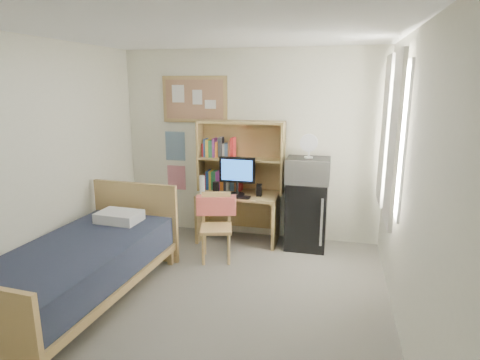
% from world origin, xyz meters
% --- Properties ---
extents(floor, '(3.60, 4.20, 0.02)m').
position_xyz_m(floor, '(0.00, 0.00, -0.01)').
color(floor, gray).
rests_on(floor, ground).
extents(ceiling, '(3.60, 4.20, 0.02)m').
position_xyz_m(ceiling, '(0.00, 0.00, 2.60)').
color(ceiling, white).
rests_on(ceiling, wall_back).
extents(wall_back, '(3.60, 0.04, 2.60)m').
position_xyz_m(wall_back, '(0.00, 2.10, 1.30)').
color(wall_back, white).
rests_on(wall_back, floor).
extents(wall_front, '(3.60, 0.04, 2.60)m').
position_xyz_m(wall_front, '(0.00, -2.10, 1.30)').
color(wall_front, white).
rests_on(wall_front, floor).
extents(wall_left, '(0.04, 4.20, 2.60)m').
position_xyz_m(wall_left, '(-1.80, 0.00, 1.30)').
color(wall_left, white).
rests_on(wall_left, floor).
extents(wall_right, '(0.04, 4.20, 2.60)m').
position_xyz_m(wall_right, '(1.80, 0.00, 1.30)').
color(wall_right, white).
rests_on(wall_right, floor).
extents(window_unit, '(0.10, 1.40, 1.70)m').
position_xyz_m(window_unit, '(1.75, 1.20, 1.60)').
color(window_unit, white).
rests_on(window_unit, wall_right).
extents(curtain_left, '(0.04, 0.55, 1.70)m').
position_xyz_m(curtain_left, '(1.72, 0.80, 1.60)').
color(curtain_left, white).
rests_on(curtain_left, wall_right).
extents(curtain_right, '(0.04, 0.55, 1.70)m').
position_xyz_m(curtain_right, '(1.72, 1.60, 1.60)').
color(curtain_right, white).
rests_on(curtain_right, wall_right).
extents(bulletin_board, '(0.94, 0.03, 0.64)m').
position_xyz_m(bulletin_board, '(-0.78, 2.08, 1.92)').
color(bulletin_board, '#A87A59').
rests_on(bulletin_board, wall_back).
extents(poster_wave, '(0.30, 0.01, 0.42)m').
position_xyz_m(poster_wave, '(-1.10, 2.09, 1.25)').
color(poster_wave, '#215785').
rests_on(poster_wave, wall_back).
extents(poster_japan, '(0.28, 0.01, 0.36)m').
position_xyz_m(poster_japan, '(-1.10, 2.09, 0.78)').
color(poster_japan, '#CB2343').
rests_on(poster_japan, wall_back).
extents(desk, '(1.09, 0.55, 0.68)m').
position_xyz_m(desk, '(-0.08, 1.80, 0.34)').
color(desk, tan).
rests_on(desk, floor).
extents(desk_chair, '(0.51, 0.51, 0.83)m').
position_xyz_m(desk_chair, '(-0.20, 1.13, 0.41)').
color(desk_chair, tan).
rests_on(desk_chair, floor).
extents(mini_fridge, '(0.53, 0.53, 0.89)m').
position_xyz_m(mini_fridge, '(0.84, 1.82, 0.45)').
color(mini_fridge, black).
rests_on(mini_fridge, floor).
extents(bed, '(1.20, 2.21, 0.59)m').
position_xyz_m(bed, '(-1.24, -0.13, 0.30)').
color(bed, '#1C2133').
rests_on(bed, floor).
extents(hutch, '(1.19, 0.31, 0.97)m').
position_xyz_m(hutch, '(-0.08, 1.95, 1.16)').
color(hutch, tan).
rests_on(hutch, desk).
extents(monitor, '(0.48, 0.04, 0.51)m').
position_xyz_m(monitor, '(-0.08, 1.74, 0.93)').
color(monitor, black).
rests_on(monitor, desk).
extents(keyboard, '(0.41, 0.13, 0.02)m').
position_xyz_m(keyboard, '(-0.08, 1.60, 0.69)').
color(keyboard, black).
rests_on(keyboard, desk).
extents(speaker_left, '(0.07, 0.07, 0.16)m').
position_xyz_m(speaker_left, '(-0.38, 1.74, 0.76)').
color(speaker_left, black).
rests_on(speaker_left, desk).
extents(speaker_right, '(0.07, 0.07, 0.17)m').
position_xyz_m(speaker_right, '(0.22, 1.74, 0.76)').
color(speaker_right, black).
rests_on(speaker_right, desk).
extents(water_bottle, '(0.07, 0.07, 0.25)m').
position_xyz_m(water_bottle, '(-0.56, 1.70, 0.80)').
color(water_bottle, white).
rests_on(water_bottle, desk).
extents(hoodie, '(0.52, 0.28, 0.24)m').
position_xyz_m(hoodie, '(-0.25, 1.32, 0.64)').
color(hoodie, '#FF6E61').
rests_on(hoodie, desk_chair).
extents(microwave, '(0.55, 0.42, 0.32)m').
position_xyz_m(microwave, '(0.84, 1.80, 1.05)').
color(microwave, '#B5B5BA').
rests_on(microwave, mini_fridge).
extents(desk_fan, '(0.22, 0.22, 0.28)m').
position_xyz_m(desk_fan, '(0.84, 1.80, 1.35)').
color(desk_fan, white).
rests_on(desk_fan, microwave).
extents(pillow, '(0.50, 0.36, 0.11)m').
position_xyz_m(pillow, '(-1.20, 0.62, 0.65)').
color(pillow, white).
rests_on(pillow, bed).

